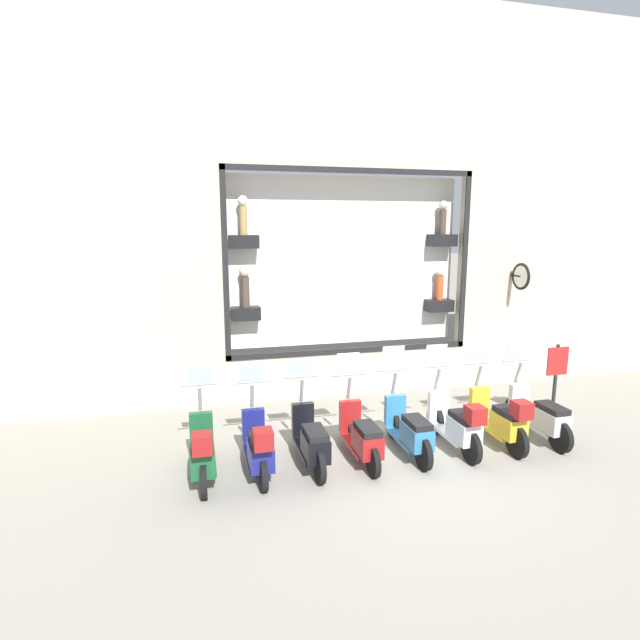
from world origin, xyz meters
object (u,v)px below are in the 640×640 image
at_px(scooter_teal_3, 409,430).
at_px(shop_sign_post, 555,382).
at_px(scooter_red_4, 362,436).
at_px(scooter_yellow_1, 501,420).
at_px(scooter_black_5, 311,441).
at_px(scooter_navy_6, 259,447).
at_px(scooter_silver_0, 540,416).
at_px(scooter_green_7, 202,452).
at_px(scooter_white_2, 457,424).

height_order(scooter_teal_3, shop_sign_post, scooter_teal_3).
bearing_deg(scooter_teal_3, scooter_red_4, 90.41).
xyz_separation_m(scooter_yellow_1, scooter_black_5, (0.06, 3.40, -0.05)).
bearing_deg(scooter_black_5, scooter_navy_6, 94.67).
bearing_deg(scooter_navy_6, scooter_silver_0, -89.19).
height_order(scooter_silver_0, scooter_yellow_1, scooter_silver_0).
distance_m(scooter_yellow_1, scooter_teal_3, 1.70).
height_order(scooter_yellow_1, scooter_green_7, scooter_yellow_1).
xyz_separation_m(scooter_yellow_1, scooter_navy_6, (-0.01, 4.25, -0.02)).
distance_m(scooter_navy_6, shop_sign_post, 5.91).
bearing_deg(scooter_silver_0, scooter_navy_6, 90.81).
bearing_deg(scooter_teal_3, scooter_green_7, 91.09).
relative_size(scooter_yellow_1, scooter_teal_3, 1.00).
xyz_separation_m(scooter_teal_3, scooter_navy_6, (-0.07, 2.55, 0.02)).
relative_size(scooter_silver_0, scooter_red_4, 1.01).
distance_m(scooter_silver_0, scooter_red_4, 3.40).
bearing_deg(scooter_yellow_1, scooter_white_2, 89.83).
relative_size(scooter_black_5, shop_sign_post, 1.13).
relative_size(scooter_silver_0, shop_sign_post, 1.14).
xyz_separation_m(scooter_red_4, scooter_navy_6, (-0.07, 1.70, 0.04)).
xyz_separation_m(scooter_white_2, scooter_black_5, (0.05, 2.55, -0.05)).
height_order(scooter_black_5, shop_sign_post, shop_sign_post).
xyz_separation_m(scooter_red_4, shop_sign_post, (0.59, -4.16, 0.43)).
relative_size(scooter_white_2, scooter_navy_6, 1.01).
height_order(scooter_teal_3, scooter_green_7, scooter_teal_3).
relative_size(scooter_red_4, scooter_navy_6, 1.00).
bearing_deg(scooter_silver_0, scooter_white_2, 91.90).
distance_m(scooter_teal_3, scooter_red_4, 0.85).
relative_size(scooter_yellow_1, scooter_white_2, 1.00).
relative_size(scooter_white_2, scooter_black_5, 1.00).
height_order(scooter_silver_0, scooter_navy_6, scooter_silver_0).
relative_size(scooter_silver_0, scooter_green_7, 1.00).
height_order(scooter_yellow_1, scooter_white_2, scooter_white_2).
xyz_separation_m(scooter_yellow_1, shop_sign_post, (0.65, -1.61, 0.37)).
height_order(scooter_black_5, scooter_green_7, scooter_black_5).
height_order(scooter_red_4, shop_sign_post, scooter_red_4).
height_order(scooter_white_2, scooter_red_4, scooter_white_2).
height_order(scooter_silver_0, shop_sign_post, scooter_silver_0).
xyz_separation_m(scooter_white_2, shop_sign_post, (0.64, -2.46, 0.37)).
xyz_separation_m(scooter_teal_3, scooter_black_5, (-0.00, 1.70, -0.01)).
bearing_deg(shop_sign_post, scooter_white_2, 104.67).
height_order(scooter_silver_0, scooter_red_4, scooter_red_4).
height_order(scooter_white_2, scooter_green_7, scooter_white_2).
height_order(scooter_white_2, scooter_teal_3, scooter_teal_3).
distance_m(scooter_teal_3, scooter_green_7, 3.40).
xyz_separation_m(scooter_white_2, scooter_navy_6, (-0.02, 3.40, -0.03)).
bearing_deg(scooter_silver_0, scooter_green_7, 90.61).
bearing_deg(scooter_black_5, scooter_white_2, -91.22).
xyz_separation_m(scooter_silver_0, scooter_red_4, (-0.00, 3.40, -0.02)).
xyz_separation_m(scooter_teal_3, shop_sign_post, (0.59, -3.31, 0.41)).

